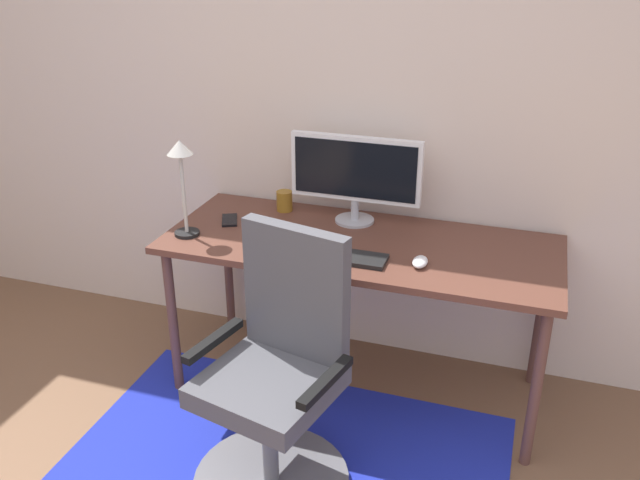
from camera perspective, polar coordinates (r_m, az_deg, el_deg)
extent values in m
cube|color=beige|center=(3.19, 0.07, 12.69)|extent=(6.00, 0.10, 2.60)
cube|color=#1E2BAC|center=(2.84, -3.31, -18.82)|extent=(1.75, 1.21, 0.01)
cube|color=brown|center=(2.90, 3.43, -0.39)|extent=(1.70, 0.70, 0.03)
cylinder|color=brown|center=(3.12, -12.38, -6.82)|extent=(0.04, 0.04, 0.72)
cylinder|color=brown|center=(2.77, 17.87, -12.01)|extent=(0.04, 0.04, 0.72)
cylinder|color=brown|center=(3.56, -7.80, -2.33)|extent=(0.04, 0.04, 0.72)
cylinder|color=brown|center=(3.26, 18.22, -6.17)|extent=(0.04, 0.04, 0.72)
cylinder|color=#B2B2B7|center=(3.10, 2.95, 1.70)|extent=(0.18, 0.18, 0.01)
cylinder|color=#B2B2B7|center=(3.08, 2.97, 2.62)|extent=(0.04, 0.04, 0.10)
cube|color=white|center=(3.01, 3.05, 6.08)|extent=(0.60, 0.04, 0.30)
cube|color=black|center=(2.99, 2.95, 5.97)|extent=(0.56, 0.00, 0.26)
cube|color=black|center=(2.75, 1.25, -1.30)|extent=(0.43, 0.13, 0.02)
ellipsoid|color=white|center=(2.70, 8.50, -1.84)|extent=(0.06, 0.10, 0.03)
cylinder|color=#90621C|center=(3.21, -3.04, 3.33)|extent=(0.08, 0.08, 0.10)
cube|color=black|center=(3.12, -7.69, 1.69)|extent=(0.12, 0.16, 0.01)
cylinder|color=black|center=(3.01, -11.22, 0.58)|extent=(0.11, 0.11, 0.01)
cylinder|color=beige|center=(2.94, -11.51, 3.86)|extent=(0.02, 0.02, 0.35)
cone|color=beige|center=(2.88, -11.85, 7.71)|extent=(0.11, 0.11, 0.06)
cylinder|color=slate|center=(2.61, -4.28, -16.36)|extent=(0.06, 0.06, 0.39)
cube|color=#4C4C51|center=(2.47, -4.45, -12.23)|extent=(0.53, 0.53, 0.08)
cube|color=#4C4C51|center=(2.44, -2.06, -4.40)|extent=(0.42, 0.15, 0.51)
cube|color=black|center=(2.53, -9.05, -8.42)|extent=(0.11, 0.31, 0.03)
cube|color=black|center=(2.29, 0.50, -11.94)|extent=(0.11, 0.31, 0.03)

